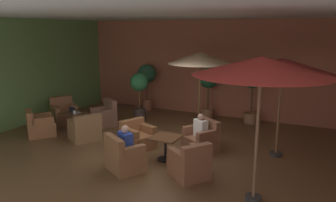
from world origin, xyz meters
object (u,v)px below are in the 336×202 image
(armchair_front_right_north, at_px, (202,140))
(armchair_front_right_south, at_px, (124,157))
(patron_by_window, at_px, (125,140))
(patio_umbrella_near_wall, at_px, (282,66))
(potted_tree_mid_left, at_px, (253,80))
(iced_drink_cup, at_px, (74,112))
(patron_blue_shirt, at_px, (201,127))
(armchair_front_left_west, at_px, (40,126))
(cafe_table_front_left, at_px, (74,117))
(armchair_front_left_north, at_px, (85,130))
(potted_tree_left_corner, at_px, (147,78))
(cafe_table_front_right, at_px, (165,143))
(potted_tree_right_corner, at_px, (139,90))
(armchair_front_left_south, at_px, (64,114))
(potted_tree_mid_right, at_px, (208,82))
(patio_umbrella_tall_red, at_px, (200,58))
(patio_umbrella_center_beige, at_px, (261,67))
(armchair_front_right_west, at_px, (190,164))
(open_laptop, at_px, (74,111))
(armchair_front_right_east, at_px, (138,138))

(armchair_front_right_north, relative_size, armchair_front_right_south, 0.99)
(patron_by_window, bearing_deg, patio_umbrella_near_wall, 39.45)
(potted_tree_mid_left, xyz_separation_m, iced_drink_cup, (-4.75, -3.57, -0.85))
(patron_blue_shirt, bearing_deg, armchair_front_left_west, -169.05)
(cafe_table_front_left, distance_m, patron_blue_shirt, 4.29)
(cafe_table_front_left, bearing_deg, armchair_front_right_north, 2.15)
(armchair_front_left_north, height_order, potted_tree_left_corner, potted_tree_left_corner)
(patron_blue_shirt, bearing_deg, potted_tree_mid_left, 79.64)
(cafe_table_front_right, bearing_deg, potted_tree_right_corner, 131.16)
(armchair_front_right_south, distance_m, patron_by_window, 0.40)
(armchair_front_left_south, bearing_deg, potted_tree_mid_right, 35.85)
(patio_umbrella_near_wall, relative_size, potted_tree_mid_left, 1.20)
(armchair_front_right_north, relative_size, potted_tree_mid_right, 0.56)
(cafe_table_front_right, relative_size, patio_umbrella_tall_red, 0.28)
(armchair_front_left_west, xyz_separation_m, patio_umbrella_center_beige, (6.73, -1.01, 2.25))
(armchair_front_right_west, distance_m, potted_tree_right_corner, 4.90)
(patron_by_window, bearing_deg, patio_umbrella_center_beige, -1.48)
(potted_tree_mid_right, bearing_deg, cafe_table_front_right, -84.40)
(armchair_front_left_south, height_order, open_laptop, armchair_front_left_south)
(potted_tree_mid_left, distance_m, potted_tree_right_corner, 3.94)
(armchair_front_right_north, bearing_deg, cafe_table_front_right, -121.57)
(open_laptop, bearing_deg, potted_tree_left_corner, 79.14)
(potted_tree_left_corner, relative_size, patron_by_window, 2.99)
(patio_umbrella_tall_red, distance_m, patron_blue_shirt, 2.48)
(potted_tree_right_corner, bearing_deg, potted_tree_left_corner, 110.29)
(iced_drink_cup, bearing_deg, potted_tree_mid_right, 49.25)
(armchair_front_left_west, relative_size, armchair_front_right_north, 1.03)
(armchair_front_right_west, bearing_deg, potted_tree_mid_left, 87.02)
(patio_umbrella_near_wall, relative_size, potted_tree_right_corner, 1.47)
(potted_tree_mid_right, bearing_deg, patron_by_window, -91.38)
(patio_umbrella_center_beige, height_order, potted_tree_right_corner, patio_umbrella_center_beige)
(armchair_front_left_south, height_order, patio_umbrella_tall_red, patio_umbrella_tall_red)
(patron_blue_shirt, bearing_deg, armchair_front_right_north, 58.43)
(armchair_front_left_west, xyz_separation_m, armchair_front_right_south, (3.76, -0.97, 0.01))
(armchair_front_right_west, xyz_separation_m, open_laptop, (-4.61, 1.47, 0.34))
(patio_umbrella_near_wall, height_order, iced_drink_cup, patio_umbrella_near_wall)
(iced_drink_cup, bearing_deg, patio_umbrella_near_wall, 7.72)
(patio_umbrella_tall_red, xyz_separation_m, potted_tree_right_corner, (-2.32, 0.15, -1.19))
(armchair_front_left_west, xyz_separation_m, armchair_front_right_east, (3.27, 0.42, -0.02))
(potted_tree_mid_right, xyz_separation_m, iced_drink_cup, (-3.14, -3.64, -0.67))
(armchair_front_left_south, relative_size, armchair_front_left_west, 0.99)
(armchair_front_right_south, relative_size, armchair_front_right_west, 1.02)
(potted_tree_right_corner, distance_m, patron_by_window, 4.22)
(armchair_front_right_west, height_order, patio_umbrella_near_wall, patio_umbrella_near_wall)
(armchair_front_right_north, distance_m, potted_tree_right_corner, 3.65)
(cafe_table_front_left, xyz_separation_m, potted_tree_right_corner, (1.26, 1.99, 0.67))
(armchair_front_right_north, bearing_deg, patio_umbrella_center_beige, -47.87)
(potted_tree_mid_right, relative_size, open_laptop, 5.37)
(cafe_table_front_right, distance_m, armchair_front_right_south, 1.14)
(potted_tree_left_corner, xyz_separation_m, patron_by_window, (2.46, -5.27, -0.58))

